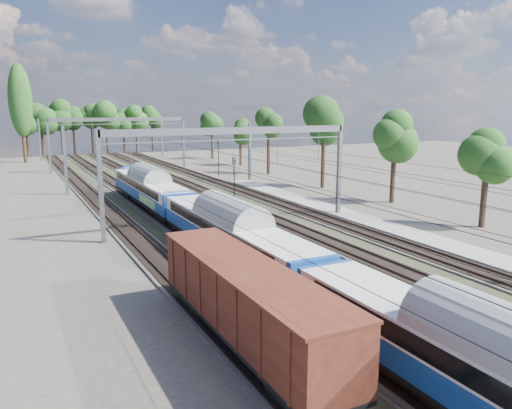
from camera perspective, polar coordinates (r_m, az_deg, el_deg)
name	(u,v)px	position (r m, az deg, el deg)	size (l,w,h in m)	color
track_bed	(181,199)	(59.09, -8.53, 0.57)	(21.00, 130.00, 0.34)	#47423A
platform	(413,235)	(43.92, 17.52, -3.39)	(3.00, 70.00, 0.30)	gray
catenary	(163,142)	(65.72, -10.53, 7.09)	(25.65, 130.00, 9.00)	slate
tree_belt	(137,121)	(107.21, -13.46, 9.29)	(38.86, 100.16, 12.11)	black
poplar	(20,101)	(108.33, -25.33, 10.62)	(4.40, 4.40, 19.04)	black
emu_train	(234,228)	(34.05, -2.53, -2.64)	(3.08, 65.16, 4.51)	black
freight_boxcar	(246,300)	(22.58, -1.14, -10.87)	(2.99, 14.45, 3.73)	black
worker	(157,187)	(64.21, -11.27, 2.01)	(0.64, 0.42, 1.74)	black
signal_near	(234,176)	(53.07, -2.51, 3.22)	(0.40, 0.37, 5.53)	black
signal_far	(218,153)	(79.65, -4.33, 5.93)	(0.37, 0.34, 5.80)	black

